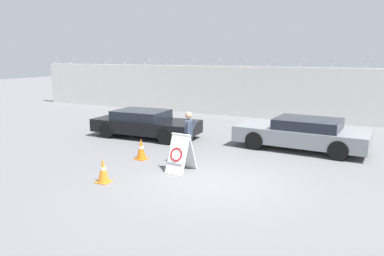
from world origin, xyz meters
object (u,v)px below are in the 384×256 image
object	(u,v)px
barricade_sign	(180,153)
parked_car_front_coupe	(145,123)
traffic_cone_mid	(141,149)
parked_car_rear_sedan	(302,133)
traffic_cone_near	(103,170)
security_guard	(189,136)

from	to	relation	value
barricade_sign	parked_car_front_coupe	bearing A→B (deg)	140.91
traffic_cone_mid	parked_car_rear_sedan	size ratio (longest dim) A/B	0.15
traffic_cone_near	parked_car_rear_sedan	world-z (taller)	parked_car_rear_sedan
barricade_sign	traffic_cone_near	xyz separation A→B (m)	(-1.41, -1.83, -0.23)
traffic_cone_near	barricade_sign	bearing A→B (deg)	52.41
traffic_cone_near	parked_car_rear_sedan	xyz separation A→B (m)	(4.12, 6.23, 0.27)
security_guard	parked_car_front_coupe	distance (m)	4.60
security_guard	traffic_cone_mid	bearing A→B (deg)	69.04
barricade_sign	security_guard	xyz separation A→B (m)	(-0.08, 0.71, 0.38)
traffic_cone_near	parked_car_front_coupe	world-z (taller)	parked_car_front_coupe
barricade_sign	parked_car_rear_sedan	size ratio (longest dim) A/B	0.24
traffic_cone_near	parked_car_front_coupe	distance (m)	5.85
parked_car_front_coupe	traffic_cone_near	bearing A→B (deg)	-69.92
traffic_cone_mid	parked_car_front_coupe	bearing A→B (deg)	122.02
barricade_sign	security_guard	bearing A→B (deg)	101.56
traffic_cone_near	parked_car_front_coupe	xyz separation A→B (m)	(-2.28, 5.38, 0.24)
traffic_cone_mid	parked_car_rear_sedan	distance (m)	5.94
security_guard	parked_car_rear_sedan	distance (m)	4.64
barricade_sign	parked_car_front_coupe	size ratio (longest dim) A/B	0.25
barricade_sign	security_guard	size ratio (longest dim) A/B	0.67
traffic_cone_mid	parked_car_front_coupe	xyz separation A→B (m)	(-1.86, 2.97, 0.24)
barricade_sign	traffic_cone_near	distance (m)	2.32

